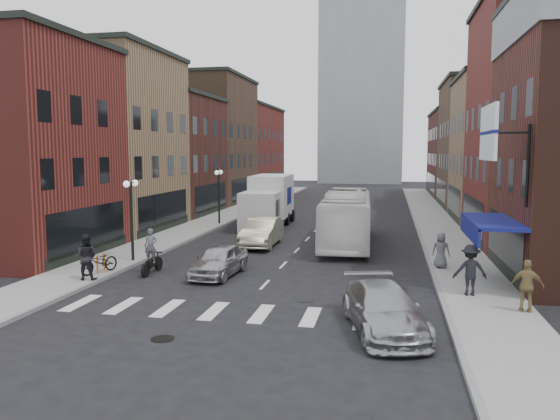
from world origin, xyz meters
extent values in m
plane|color=black|center=(0.00, 0.00, 0.00)|extent=(160.00, 160.00, 0.00)
cube|color=gray|center=(-8.50, 22.00, 0.07)|extent=(3.00, 74.00, 0.15)
cube|color=gray|center=(8.50, 22.00, 0.07)|extent=(3.00, 74.00, 0.15)
cube|color=gray|center=(-7.00, 22.00, 0.00)|extent=(0.20, 74.00, 0.16)
cube|color=gray|center=(7.00, 22.00, 0.00)|extent=(0.20, 74.00, 0.16)
cube|color=silver|center=(0.00, -3.00, 0.00)|extent=(12.00, 2.20, 0.01)
cube|color=black|center=(-10.02, 4.50, 1.60)|extent=(0.08, 7.20, 2.20)
cube|color=#9A7855|center=(-15.00, 14.00, 6.00)|extent=(10.00, 10.00, 12.00)
cube|color=black|center=(-10.02, 14.00, 1.60)|extent=(0.08, 8.00, 2.20)
cube|color=black|center=(-15.00, 14.00, 12.15)|extent=(10.30, 10.20, 0.30)
cube|color=#402017|center=(-15.00, 24.00, 5.00)|extent=(10.00, 10.00, 10.00)
cube|color=black|center=(-10.02, 24.00, 1.60)|extent=(0.08, 8.00, 2.20)
cube|color=black|center=(-15.00, 24.00, 10.15)|extent=(10.30, 10.20, 0.30)
cube|color=#4B3625|center=(-15.00, 35.00, 6.50)|extent=(10.00, 12.00, 13.00)
cube|color=black|center=(-10.02, 35.00, 1.60)|extent=(0.08, 9.60, 2.20)
cube|color=black|center=(-15.00, 35.00, 13.15)|extent=(10.30, 12.20, 0.30)
cube|color=maroon|center=(-15.00, 49.00, 5.50)|extent=(10.00, 16.00, 11.00)
cube|color=black|center=(-10.02, 49.00, 1.60)|extent=(0.08, 12.80, 2.20)
cube|color=black|center=(-15.00, 49.00, 11.15)|extent=(10.30, 16.20, 0.30)
cube|color=black|center=(10.02, 4.50, 1.60)|extent=(0.08, 7.20, 2.20)
cube|color=black|center=(10.02, 14.00, 1.60)|extent=(0.08, 8.00, 2.20)
cube|color=#9A7855|center=(15.00, 24.00, 5.50)|extent=(10.00, 10.00, 11.00)
cube|color=black|center=(10.02, 24.00, 1.60)|extent=(0.08, 8.00, 2.20)
cube|color=black|center=(15.00, 24.00, 11.15)|extent=(10.30, 10.20, 0.30)
cube|color=#4B3625|center=(15.00, 35.00, 6.00)|extent=(10.00, 12.00, 12.00)
cube|color=black|center=(10.02, 35.00, 1.60)|extent=(0.08, 9.60, 2.20)
cube|color=black|center=(15.00, 35.00, 12.15)|extent=(10.30, 12.20, 0.30)
cube|color=#402017|center=(15.00, 49.00, 5.00)|extent=(10.00, 16.00, 10.00)
cube|color=black|center=(10.02, 49.00, 1.60)|extent=(0.08, 12.80, 2.20)
cube|color=black|center=(15.00, 49.00, 10.15)|extent=(10.30, 16.20, 0.30)
cube|color=navy|center=(9.10, 2.50, 2.70)|extent=(1.80, 5.00, 0.15)
cube|color=navy|center=(8.25, 2.50, 2.35)|extent=(0.10, 5.00, 0.70)
cylinder|color=black|center=(9.90, 0.50, 5.00)|extent=(0.12, 0.12, 3.00)
cylinder|color=black|center=(9.20, 0.50, 6.20)|extent=(1.40, 0.08, 0.08)
cube|color=silver|center=(8.50, 0.50, 6.20)|extent=(0.12, 3.00, 2.00)
cube|color=#9399A0|center=(0.00, 78.00, 25.00)|extent=(14.00, 14.00, 50.00)
cylinder|color=black|center=(-7.40, 4.00, 2.00)|extent=(0.14, 0.14, 4.00)
cylinder|color=black|center=(-7.40, 4.00, 4.00)|extent=(0.06, 0.90, 0.06)
sphere|color=white|center=(-7.40, 3.55, 3.95)|extent=(0.32, 0.32, 0.32)
sphere|color=white|center=(-7.40, 4.45, 3.95)|extent=(0.32, 0.32, 0.32)
cylinder|color=black|center=(-7.40, 18.00, 2.00)|extent=(0.14, 0.14, 4.00)
cylinder|color=black|center=(-7.40, 18.00, 4.00)|extent=(0.06, 0.90, 0.06)
sphere|color=white|center=(-7.40, 17.55, 3.95)|extent=(0.32, 0.32, 0.32)
sphere|color=white|center=(-7.40, 18.45, 3.95)|extent=(0.32, 0.32, 0.32)
cylinder|color=#D8590C|center=(-7.60, 1.00, 0.55)|extent=(0.08, 0.08, 0.80)
cylinder|color=#D8590C|center=(-7.60, 1.60, 0.55)|extent=(0.08, 0.08, 0.80)
cube|color=silver|center=(-3.65, 15.28, 1.41)|extent=(2.64, 2.84, 2.62)
cube|color=black|center=(-3.65, 15.28, 1.68)|extent=(2.62, 1.58, 1.15)
cube|color=silver|center=(-3.65, 19.26, 2.20)|extent=(2.86, 5.56, 3.04)
cube|color=navy|center=(-3.65, 19.26, 2.20)|extent=(2.75, 2.21, 1.26)
cube|color=black|center=(-3.65, 19.05, 0.47)|extent=(2.61, 6.91, 0.37)
cylinder|color=black|center=(-4.85, 15.48, 0.47)|extent=(0.29, 0.94, 0.94)
cylinder|color=black|center=(-2.44, 15.48, 0.47)|extent=(0.29, 0.94, 0.94)
cylinder|color=black|center=(-4.85, 19.05, 0.47)|extent=(0.29, 0.94, 0.94)
cylinder|color=black|center=(-2.44, 19.05, 0.47)|extent=(0.29, 0.94, 0.94)
cylinder|color=black|center=(-4.85, 21.14, 0.47)|extent=(0.29, 0.94, 0.94)
cylinder|color=black|center=(-2.44, 21.14, 0.47)|extent=(0.29, 0.94, 0.94)
cylinder|color=black|center=(-5.46, 2.69, 0.31)|extent=(0.13, 0.62, 0.62)
cylinder|color=black|center=(-5.46, 1.28, 0.31)|extent=(0.13, 0.62, 0.62)
cube|color=black|center=(-5.46, 1.98, 0.52)|extent=(0.36, 1.15, 0.33)
cube|color=black|center=(-5.46, 2.50, 0.90)|extent=(0.52, 0.12, 0.06)
imported|color=#55565C|center=(-5.46, 1.89, 1.30)|extent=(0.61, 0.43, 1.56)
imported|color=white|center=(2.56, 11.61, 1.59)|extent=(3.14, 11.51, 3.18)
imported|color=#B4B4B9|center=(-2.36, 2.19, 0.70)|extent=(1.96, 4.22, 1.40)
imported|color=beige|center=(-2.25, 9.99, 0.82)|extent=(1.80, 5.02, 1.65)
imported|color=#A8A8AC|center=(4.90, -4.03, 0.71)|extent=(3.15, 5.23, 1.42)
imported|color=black|center=(-7.50, 1.01, 0.66)|extent=(1.32, 2.06, 1.02)
imported|color=black|center=(-7.42, -0.19, 1.12)|extent=(1.00, 0.65, 1.94)
imported|color=black|center=(8.03, 0.39, 1.11)|extent=(1.29, 0.73, 1.92)
imported|color=olive|center=(9.60, -1.49, 1.04)|extent=(1.12, 0.70, 1.78)
imported|color=#53555A|center=(7.40, 5.17, 0.97)|extent=(0.89, 0.68, 1.64)
camera|label=1|loc=(4.99, -20.64, 5.55)|focal=35.00mm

